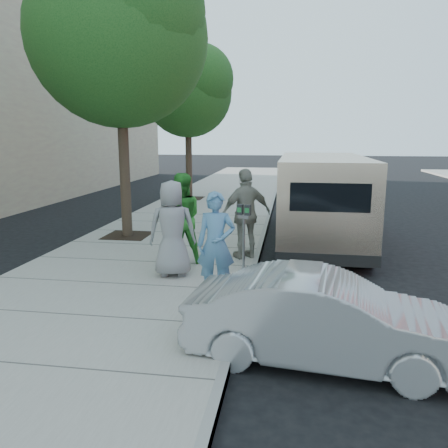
{
  "coord_description": "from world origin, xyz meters",
  "views": [
    {
      "loc": [
        2.16,
        -8.95,
        2.87
      ],
      "look_at": [
        0.84,
        -0.26,
        1.1
      ],
      "focal_mm": 35.0,
      "sensor_mm": 36.0,
      "label": 1
    }
  ],
  "objects_px": {
    "person_officer": "(216,244)",
    "person_striped_polo": "(246,214)",
    "sedan": "(325,319)",
    "tree_far": "(189,88)",
    "person_green_shirt": "(181,218)",
    "tree_near": "(120,29)",
    "van": "(321,198)",
    "parking_meter": "(244,223)",
    "person_gray_shirt": "(172,229)"
  },
  "relations": [
    {
      "from": "person_officer",
      "to": "person_striped_polo",
      "type": "distance_m",
      "value": 2.46
    },
    {
      "from": "sedan",
      "to": "person_striped_polo",
      "type": "bearing_deg",
      "value": 25.3
    },
    {
      "from": "tree_far",
      "to": "sedan",
      "type": "bearing_deg",
      "value": -70.2
    },
    {
      "from": "tree_far",
      "to": "person_green_shirt",
      "type": "height_order",
      "value": "tree_far"
    },
    {
      "from": "person_striped_polo",
      "to": "person_officer",
      "type": "bearing_deg",
      "value": 53.2
    },
    {
      "from": "tree_near",
      "to": "tree_far",
      "type": "height_order",
      "value": "tree_near"
    },
    {
      "from": "person_green_shirt",
      "to": "tree_far",
      "type": "bearing_deg",
      "value": -96.48
    },
    {
      "from": "tree_far",
      "to": "van",
      "type": "height_order",
      "value": "tree_far"
    },
    {
      "from": "person_officer",
      "to": "parking_meter",
      "type": "bearing_deg",
      "value": 73.71
    },
    {
      "from": "parking_meter",
      "to": "person_gray_shirt",
      "type": "height_order",
      "value": "person_gray_shirt"
    },
    {
      "from": "parking_meter",
      "to": "person_officer",
      "type": "relative_size",
      "value": 0.76
    },
    {
      "from": "sedan",
      "to": "person_gray_shirt",
      "type": "xyz_separation_m",
      "value": [
        -2.74,
        2.76,
        0.51
      ]
    },
    {
      "from": "van",
      "to": "person_gray_shirt",
      "type": "xyz_separation_m",
      "value": [
        -3.09,
        -3.86,
        -0.15
      ]
    },
    {
      "from": "tree_near",
      "to": "person_officer",
      "type": "relative_size",
      "value": 4.15
    },
    {
      "from": "tree_far",
      "to": "person_gray_shirt",
      "type": "xyz_separation_m",
      "value": [
        2.16,
        -10.85,
        -3.79
      ]
    },
    {
      "from": "person_striped_polo",
      "to": "tree_near",
      "type": "bearing_deg",
      "value": -57.53
    },
    {
      "from": "tree_near",
      "to": "person_gray_shirt",
      "type": "height_order",
      "value": "tree_near"
    },
    {
      "from": "tree_far",
      "to": "person_striped_polo",
      "type": "relative_size",
      "value": 3.2
    },
    {
      "from": "parking_meter",
      "to": "van",
      "type": "distance_m",
      "value": 3.75
    },
    {
      "from": "tree_near",
      "to": "person_green_shirt",
      "type": "distance_m",
      "value": 5.42
    },
    {
      "from": "van",
      "to": "person_green_shirt",
      "type": "relative_size",
      "value": 3.26
    },
    {
      "from": "van",
      "to": "person_green_shirt",
      "type": "bearing_deg",
      "value": -136.36
    },
    {
      "from": "person_green_shirt",
      "to": "person_striped_polo",
      "type": "height_order",
      "value": "person_striped_polo"
    },
    {
      "from": "tree_far",
      "to": "person_gray_shirt",
      "type": "height_order",
      "value": "tree_far"
    },
    {
      "from": "person_gray_shirt",
      "to": "person_striped_polo",
      "type": "xyz_separation_m",
      "value": [
        1.3,
        1.49,
        0.07
      ]
    },
    {
      "from": "van",
      "to": "person_striped_polo",
      "type": "height_order",
      "value": "van"
    },
    {
      "from": "person_gray_shirt",
      "to": "person_striped_polo",
      "type": "distance_m",
      "value": 1.98
    },
    {
      "from": "person_striped_polo",
      "to": "parking_meter",
      "type": "bearing_deg",
      "value": 62.45
    },
    {
      "from": "van",
      "to": "person_striped_polo",
      "type": "distance_m",
      "value": 2.97
    },
    {
      "from": "tree_near",
      "to": "person_officer",
      "type": "xyz_separation_m",
      "value": [
        3.19,
        -4.2,
        -4.49
      ]
    },
    {
      "from": "van",
      "to": "person_gray_shirt",
      "type": "bearing_deg",
      "value": -128.1
    },
    {
      "from": "person_gray_shirt",
      "to": "tree_near",
      "type": "bearing_deg",
      "value": -69.47
    },
    {
      "from": "tree_far",
      "to": "parking_meter",
      "type": "height_order",
      "value": "tree_far"
    },
    {
      "from": "parking_meter",
      "to": "sedan",
      "type": "distance_m",
      "value": 3.63
    },
    {
      "from": "tree_far",
      "to": "sedan",
      "type": "relative_size",
      "value": 1.83
    },
    {
      "from": "tree_near",
      "to": "person_gray_shirt",
      "type": "bearing_deg",
      "value": -56.44
    },
    {
      "from": "sedan",
      "to": "tree_near",
      "type": "bearing_deg",
      "value": 45.72
    },
    {
      "from": "tree_far",
      "to": "person_green_shirt",
      "type": "xyz_separation_m",
      "value": [
        2.1,
        -9.93,
        -3.75
      ]
    },
    {
      "from": "tree_near",
      "to": "person_green_shirt",
      "type": "height_order",
      "value": "tree_near"
    },
    {
      "from": "parking_meter",
      "to": "person_gray_shirt",
      "type": "relative_size",
      "value": 0.72
    },
    {
      "from": "person_green_shirt",
      "to": "person_striped_polo",
      "type": "bearing_deg",
      "value": -175.49
    },
    {
      "from": "tree_near",
      "to": "person_striped_polo",
      "type": "distance_m",
      "value": 5.85
    },
    {
      "from": "parking_meter",
      "to": "sedan",
      "type": "bearing_deg",
      "value": -52.98
    },
    {
      "from": "tree_far",
      "to": "person_green_shirt",
      "type": "distance_m",
      "value": 10.82
    },
    {
      "from": "person_gray_shirt",
      "to": "van",
      "type": "bearing_deg",
      "value": -141.72
    },
    {
      "from": "person_green_shirt",
      "to": "person_gray_shirt",
      "type": "height_order",
      "value": "person_green_shirt"
    },
    {
      "from": "person_green_shirt",
      "to": "van",
      "type": "bearing_deg",
      "value": -155.36
    },
    {
      "from": "parking_meter",
      "to": "sedan",
      "type": "relative_size",
      "value": 0.39
    },
    {
      "from": "tree_near",
      "to": "sedan",
      "type": "height_order",
      "value": "tree_near"
    },
    {
      "from": "person_officer",
      "to": "person_green_shirt",
      "type": "xyz_separation_m",
      "value": [
        -1.09,
        1.87,
        0.07
      ]
    }
  ]
}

